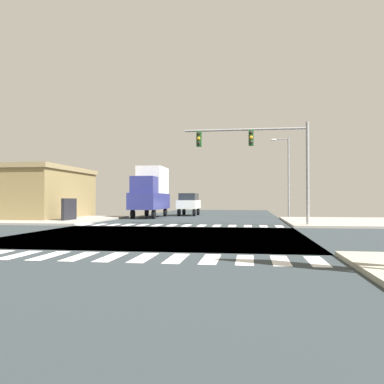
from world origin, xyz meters
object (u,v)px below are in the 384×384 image
object	(u,v)px
traffic_signal_mast	(258,149)
suv_farside_1	(189,202)
street_lamp	(286,170)
box_truck_trailing_1	(151,190)

from	to	relation	value
traffic_signal_mast	suv_farside_1	world-z (taller)	traffic_signal_mast
traffic_signal_mast	street_lamp	world-z (taller)	street_lamp
traffic_signal_mast	street_lamp	xyz separation A→B (m)	(2.78, 12.23, -0.47)
box_truck_trailing_1	traffic_signal_mast	bearing A→B (deg)	131.85
traffic_signal_mast	box_truck_trailing_1	bearing A→B (deg)	131.85
traffic_signal_mast	street_lamp	distance (m)	12.55
street_lamp	box_truck_trailing_1	distance (m)	12.92
street_lamp	box_truck_trailing_1	world-z (taller)	street_lamp
suv_farside_1	box_truck_trailing_1	distance (m)	5.59
suv_farside_1	box_truck_trailing_1	size ratio (longest dim) A/B	0.64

